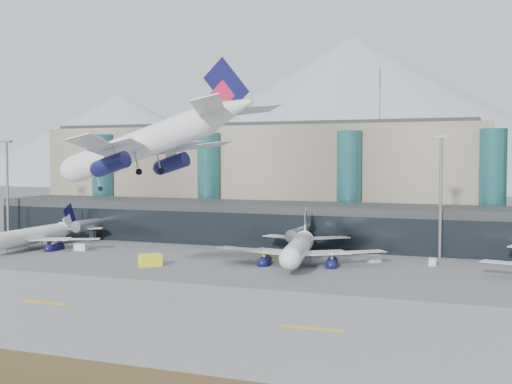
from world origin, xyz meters
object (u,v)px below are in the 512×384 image
(hero_jet, at_px, (156,133))
(veh_h, at_px, (150,260))
(lightmast_left, at_px, (7,183))
(veh_a, at_px, (81,247))
(jet_parked_mid, at_px, (300,241))
(veh_b, at_px, (267,254))
(veh_f, at_px, (55,244))
(veh_g, at_px, (432,262))
(lightmast_mid, at_px, (441,189))
(veh_d, at_px, (374,259))
(jet_parked_left, at_px, (40,230))

(hero_jet, bearing_deg, veh_h, 130.36)
(lightmast_left, bearing_deg, veh_a, -23.01)
(jet_parked_mid, relative_size, veh_b, 12.26)
(veh_f, height_order, veh_h, veh_h)
(lightmast_left, height_order, veh_g, lightmast_left)
(lightmast_mid, relative_size, veh_g, 10.79)
(lightmast_left, xyz_separation_m, lightmast_mid, (110.00, 3.00, 0.00))
(jet_parked_mid, xyz_separation_m, veh_a, (-51.09, -1.48, -3.54))
(hero_jet, distance_m, veh_f, 69.17)
(veh_h, bearing_deg, veh_f, 113.85)
(veh_h, bearing_deg, jet_parked_mid, -13.91)
(jet_parked_mid, bearing_deg, veh_g, -87.53)
(hero_jet, relative_size, veh_h, 8.60)
(veh_d, distance_m, veh_g, 11.29)
(lightmast_left, xyz_separation_m, veh_d, (98.11, -6.91, -13.70))
(veh_g, bearing_deg, jet_parked_left, -91.47)
(hero_jet, relative_size, veh_a, 13.00)
(jet_parked_left, relative_size, veh_g, 14.12)
(jet_parked_mid, bearing_deg, jet_parked_left, 79.53)
(veh_b, bearing_deg, lightmast_left, 90.18)
(jet_parked_left, relative_size, veh_f, 10.49)
(jet_parked_mid, relative_size, veh_a, 12.51)
(veh_h, bearing_deg, lightmast_mid, -12.93)
(lightmast_mid, bearing_deg, veh_f, -169.57)
(veh_f, height_order, veh_g, veh_f)
(jet_parked_left, xyz_separation_m, veh_f, (4.07, -0.05, -3.19))
(lightmast_mid, bearing_deg, jet_parked_mid, -148.87)
(lightmast_left, height_order, veh_f, lightmast_left)
(lightmast_left, relative_size, veh_f, 8.01)
(hero_jet, xyz_separation_m, veh_h, (-16.68, 26.90, -23.25))
(veh_a, bearing_deg, jet_parked_mid, -1.99)
(lightmast_mid, xyz_separation_m, veh_h, (-51.60, -30.00, -13.23))
(hero_jet, bearing_deg, lightmast_mid, 67.02)
(veh_b, bearing_deg, veh_a, 103.63)
(jet_parked_left, xyz_separation_m, veh_d, (77.42, 5.73, -3.36))
(hero_jet, relative_size, veh_f, 11.57)
(jet_parked_left, bearing_deg, veh_a, -98.56)
(jet_parked_mid, xyz_separation_m, veh_b, (-8.16, 3.53, -3.50))
(veh_d, bearing_deg, lightmast_mid, -7.09)
(hero_jet, xyz_separation_m, veh_d, (23.04, 46.98, -23.72))
(veh_f, xyz_separation_m, veh_h, (33.64, -14.31, 0.29))
(veh_g, bearing_deg, veh_a, -89.79)
(hero_jet, distance_m, veh_a, 62.50)
(hero_jet, bearing_deg, veh_a, 145.05)
(lightmast_left, bearing_deg, hero_jet, -35.67)
(lightmast_left, bearing_deg, veh_h, -24.81)
(lightmast_left, height_order, hero_jet, hero_jet)
(lightmast_left, relative_size, jet_parked_left, 0.76)
(veh_d, height_order, veh_f, veh_f)
(veh_b, bearing_deg, veh_f, 101.02)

